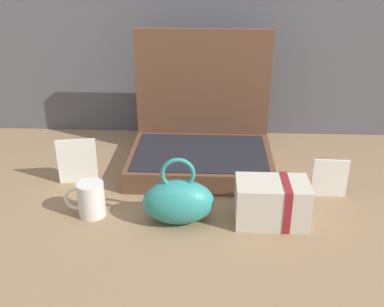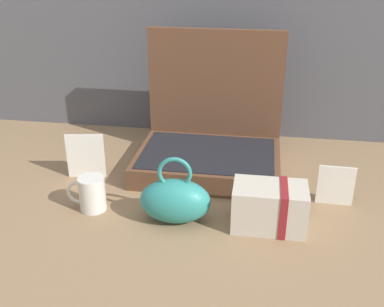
{
  "view_description": "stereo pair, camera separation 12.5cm",
  "coord_description": "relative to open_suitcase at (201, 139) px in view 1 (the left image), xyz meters",
  "views": [
    {
      "loc": [
        0.07,
        -1.15,
        0.69
      ],
      "look_at": [
        0.02,
        -0.02,
        0.17
      ],
      "focal_mm": 42.69,
      "sensor_mm": 36.0,
      "label": 1
    },
    {
      "loc": [
        0.2,
        -1.14,
        0.69
      ],
      "look_at": [
        0.02,
        -0.02,
        0.17
      ],
      "focal_mm": 42.69,
      "sensor_mm": 36.0,
      "label": 2
    }
  ],
  "objects": [
    {
      "name": "ground_plane",
      "position": [
        -0.04,
        -0.26,
        -0.09
      ],
      "size": [
        6.0,
        6.0,
        0.0
      ],
      "primitive_type": "plane",
      "color": "#8C6D4C"
    },
    {
      "name": "open_suitcase",
      "position": [
        0.0,
        0.0,
        0.0
      ],
      "size": [
        0.46,
        0.35,
        0.44
      ],
      "color": "brown",
      "rests_on": "ground_plane"
    },
    {
      "name": "teal_pouch_handbag",
      "position": [
        -0.05,
        -0.36,
        -0.03
      ],
      "size": [
        0.2,
        0.12,
        0.19
      ],
      "color": "teal",
      "rests_on": "ground_plane"
    },
    {
      "name": "cream_toiletry_bag",
      "position": [
        0.2,
        -0.34,
        -0.03
      ],
      "size": [
        0.19,
        0.12,
        0.12
      ],
      "color": "beige",
      "rests_on": "ground_plane"
    },
    {
      "name": "coffee_mug",
      "position": [
        -0.3,
        -0.34,
        -0.04
      ],
      "size": [
        0.11,
        0.07,
        0.1
      ],
      "color": "silver",
      "rests_on": "ground_plane"
    },
    {
      "name": "info_card_left",
      "position": [
        0.39,
        -0.2,
        -0.03
      ],
      "size": [
        0.1,
        0.01,
        0.12
      ],
      "primitive_type": "cube",
      "rotation": [
        0.0,
        0.0,
        -0.02
      ],
      "color": "white",
      "rests_on": "ground_plane"
    },
    {
      "name": "poster_card_right",
      "position": [
        -0.38,
        -0.15,
        -0.02
      ],
      "size": [
        0.12,
        0.03,
        0.15
      ],
      "primitive_type": "cube",
      "rotation": [
        0.0,
        0.0,
        0.17
      ],
      "color": "white",
      "rests_on": "ground_plane"
    }
  ]
}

